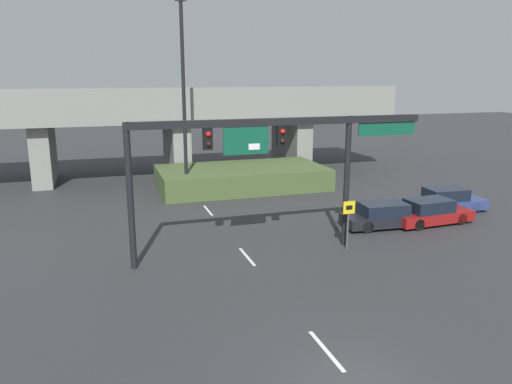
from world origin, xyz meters
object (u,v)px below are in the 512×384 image
object	(u,v)px
highway_light_pole_near	(184,95)
parked_sedan_mid_right	(430,212)
parked_sedan_far_right	(447,200)
speed_limit_sign	(348,218)
signal_gantry	(271,147)
parked_sedan_near_right	(385,216)

from	to	relation	value
highway_light_pole_near	parked_sedan_mid_right	world-z (taller)	highway_light_pole_near
highway_light_pole_near	parked_sedan_far_right	world-z (taller)	highway_light_pole_near
speed_limit_sign	highway_light_pole_near	size ratio (longest dim) A/B	0.19
highway_light_pole_near	signal_gantry	bearing A→B (deg)	-81.94
parked_sedan_mid_right	parked_sedan_far_right	size ratio (longest dim) A/B	1.03
parked_sedan_mid_right	highway_light_pole_near	bearing A→B (deg)	134.46
parked_sedan_far_right	parked_sedan_mid_right	bearing A→B (deg)	-138.26
highway_light_pole_near	parked_sedan_near_right	bearing A→B (deg)	-48.83
signal_gantry	parked_sedan_mid_right	world-z (taller)	signal_gantry
highway_light_pole_near	parked_sedan_far_right	distance (m)	18.02
signal_gantry	highway_light_pole_near	world-z (taller)	highway_light_pole_near
parked_sedan_near_right	parked_sedan_mid_right	world-z (taller)	parked_sedan_mid_right
speed_limit_sign	highway_light_pole_near	bearing A→B (deg)	112.47
speed_limit_sign	highway_light_pole_near	xyz separation A→B (m)	(-5.42, 13.10, 5.25)
signal_gantry	highway_light_pole_near	distance (m)	12.65
parked_sedan_mid_right	parked_sedan_far_right	bearing A→B (deg)	33.20
signal_gantry	parked_sedan_mid_right	distance (m)	11.13
speed_limit_sign	parked_sedan_near_right	bearing A→B (deg)	36.11
speed_limit_sign	parked_sedan_mid_right	xyz separation A→B (m)	(6.43, 2.44, -0.94)
parked_sedan_near_right	speed_limit_sign	bearing A→B (deg)	-140.03
signal_gantry	highway_light_pole_near	size ratio (longest dim) A/B	1.07
signal_gantry	speed_limit_sign	size ratio (longest dim) A/B	5.68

